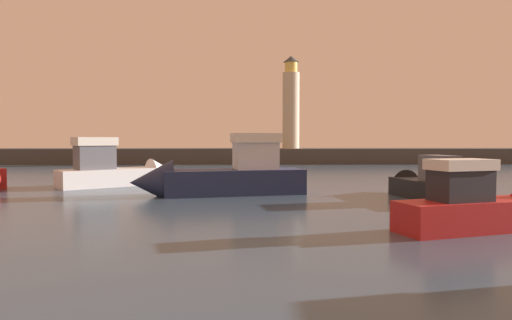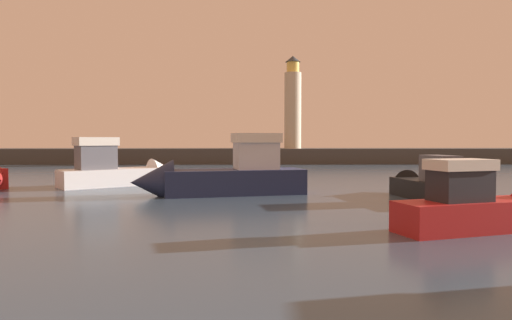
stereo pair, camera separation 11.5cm
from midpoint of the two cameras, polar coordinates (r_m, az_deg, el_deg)
name	(u,v)px [view 2 (the right image)]	position (r m, az deg, el deg)	size (l,w,h in m)	color
ground_plane	(226,185)	(28.80, -3.72, -3.16)	(220.00, 220.00, 0.00)	#384C60
breakwater	(235,156)	(56.08, -2.55, 0.53)	(79.31, 5.89, 1.82)	#423F3D
lighthouse	(293,105)	(56.51, 4.70, 6.92)	(2.07, 2.07, 11.35)	beige
motorboat_1	(424,185)	(23.65, 20.49, -2.98)	(2.65, 6.78, 2.44)	black
motorboat_2	(484,207)	(16.13, 26.93, -5.29)	(6.10, 3.04, 2.44)	#B21E1E
motorboat_4	(125,171)	(29.88, -16.04, -1.32)	(7.49, 6.17, 3.47)	white
motorboat_5	(217,176)	(23.77, -4.78, -2.02)	(9.23, 4.13, 3.63)	#1E284C
mooring_buoy	(458,180)	(30.85, 24.15, -2.29)	(0.76, 0.76, 0.76)	red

